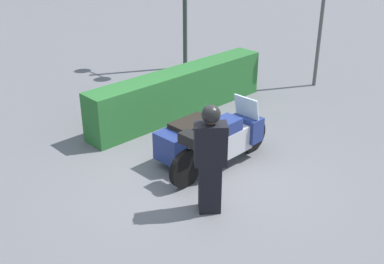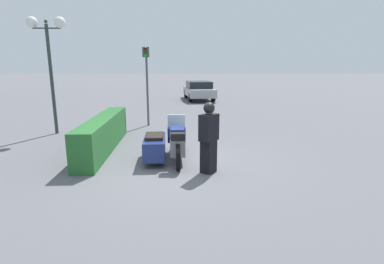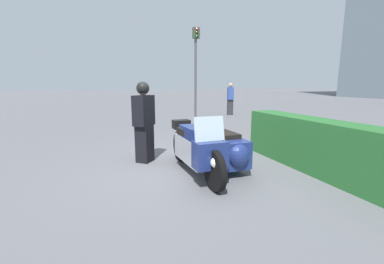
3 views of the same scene
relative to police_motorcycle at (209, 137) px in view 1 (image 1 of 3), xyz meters
The scene contains 4 objects.
ground_plane 0.84m from the police_motorcycle, 152.73° to the right, with size 160.00×160.00×0.00m, color slate.
police_motorcycle is the anchor object (origin of this frame).
officer_rider 1.61m from the police_motorcycle, 135.37° to the right, with size 0.54×0.52×1.72m.
hedge_bush_curbside 2.20m from the police_motorcycle, 61.39° to the left, with size 4.56×0.60×1.01m, color #28662D.
Camera 1 is at (-4.90, -5.01, 4.24)m, focal length 45.00 mm.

